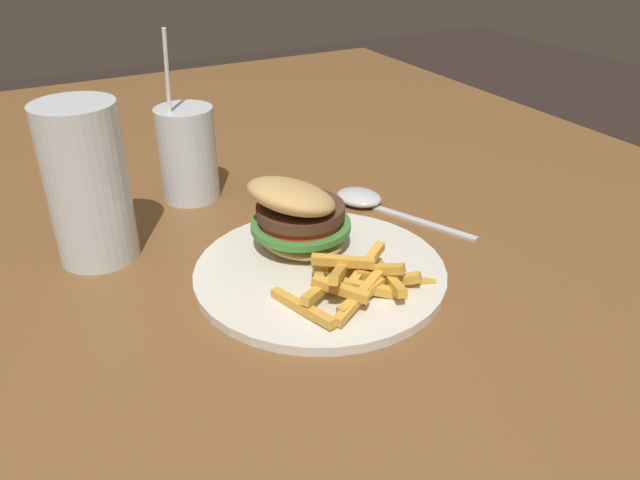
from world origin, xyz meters
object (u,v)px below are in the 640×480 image
Objects in this scene: beer_glass at (88,188)px; juice_glass at (188,156)px; spoon at (363,199)px; meal_plate_near at (311,245)px.

juice_glass is at bearing -54.20° from beer_glass.
beer_glass is 0.79× the size of juice_glass.
spoon is (-0.13, -0.19, -0.05)m from juice_glass.
spoon is (-0.03, -0.32, -0.07)m from beer_glass.
beer_glass is at bearing 55.35° from meal_plate_near.
spoon is at bearing -51.65° from meal_plate_near.
juice_glass is at bearing 31.02° from spoon.
meal_plate_near is at bearing -166.67° from juice_glass.
beer_glass reaches higher than meal_plate_near.
meal_plate_near is at bearing -124.65° from beer_glass.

